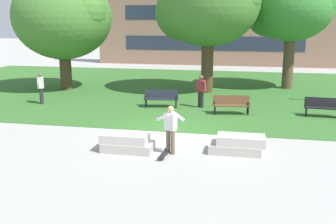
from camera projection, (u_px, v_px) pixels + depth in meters
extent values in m
plane|color=#A3A09B|center=(165.00, 132.00, 16.38)|extent=(140.00, 140.00, 0.00)
cube|color=#336628|center=(195.00, 90.00, 25.91)|extent=(40.00, 20.00, 0.02)
cube|color=#B2ADA3|center=(128.00, 147.00, 13.98)|extent=(1.80, 0.90, 0.32)
cube|color=#BBB6AB|center=(125.00, 138.00, 13.93)|extent=(1.66, 0.83, 0.32)
cube|color=#B2ADA3|center=(235.00, 148.00, 13.81)|extent=(1.80, 0.90, 0.32)
cube|color=#BBB6AB|center=(241.00, 140.00, 13.69)|extent=(1.66, 0.83, 0.32)
cylinder|color=brown|center=(173.00, 142.00, 13.59)|extent=(0.15, 0.15, 0.86)
cylinder|color=brown|center=(168.00, 141.00, 13.71)|extent=(0.15, 0.15, 0.86)
cube|color=white|center=(171.00, 122.00, 13.48)|extent=(0.46, 0.39, 0.60)
cylinder|color=white|center=(178.00, 116.00, 13.52)|extent=(0.53, 0.32, 0.34)
cylinder|color=white|center=(163.00, 117.00, 13.36)|extent=(0.53, 0.32, 0.34)
sphere|color=tan|center=(171.00, 109.00, 13.38)|extent=(0.22, 0.22, 0.22)
cube|color=black|center=(164.00, 154.00, 13.43)|extent=(0.24, 0.81, 0.02)
cube|color=black|center=(160.00, 158.00, 13.00)|extent=(0.21, 0.13, 0.06)
cube|color=black|center=(167.00, 149.00, 13.85)|extent=(0.21, 0.13, 0.06)
cylinder|color=silver|center=(165.00, 158.00, 13.21)|extent=(0.03, 0.06, 0.06)
cylinder|color=silver|center=(159.00, 158.00, 13.27)|extent=(0.03, 0.06, 0.06)
cylinder|color=silver|center=(169.00, 154.00, 13.63)|extent=(0.03, 0.06, 0.06)
cylinder|color=silver|center=(162.00, 153.00, 13.68)|extent=(0.03, 0.06, 0.06)
cube|color=black|center=(324.00, 108.00, 18.64)|extent=(1.83, 0.59, 0.05)
cube|color=black|center=(324.00, 102.00, 18.82)|extent=(1.80, 0.27, 0.46)
cube|color=black|center=(306.00, 105.00, 18.84)|extent=(0.09, 0.40, 0.04)
cylinder|color=black|center=(306.00, 113.00, 18.76)|extent=(0.07, 0.07, 0.41)
cylinder|color=black|center=(306.00, 111.00, 19.06)|extent=(0.07, 0.07, 0.41)
cube|color=brown|center=(231.00, 106.00, 19.19)|extent=(1.84, 0.68, 0.05)
cube|color=brown|center=(231.00, 100.00, 19.38)|extent=(1.80, 0.37, 0.46)
cube|color=black|center=(214.00, 103.00, 19.21)|extent=(0.11, 0.40, 0.04)
cube|color=black|center=(249.00, 103.00, 19.12)|extent=(0.11, 0.40, 0.04)
cylinder|color=black|center=(215.00, 111.00, 19.14)|extent=(0.07, 0.07, 0.41)
cylinder|color=black|center=(248.00, 111.00, 19.04)|extent=(0.07, 0.07, 0.41)
cylinder|color=black|center=(215.00, 109.00, 19.45)|extent=(0.07, 0.07, 0.41)
cylinder|color=black|center=(247.00, 110.00, 19.36)|extent=(0.07, 0.07, 0.41)
cube|color=#1E232D|center=(161.00, 99.00, 20.73)|extent=(1.84, 0.69, 0.05)
cube|color=#1E232D|center=(161.00, 94.00, 20.92)|extent=(1.80, 0.37, 0.46)
cube|color=black|center=(145.00, 97.00, 20.74)|extent=(0.11, 0.40, 0.04)
cube|color=black|center=(177.00, 97.00, 20.65)|extent=(0.11, 0.40, 0.04)
cylinder|color=black|center=(146.00, 104.00, 20.67)|extent=(0.07, 0.07, 0.41)
cylinder|color=black|center=(176.00, 104.00, 20.58)|extent=(0.07, 0.07, 0.41)
cylinder|color=black|center=(146.00, 103.00, 20.98)|extent=(0.07, 0.07, 0.41)
cylinder|color=black|center=(176.00, 103.00, 20.89)|extent=(0.07, 0.07, 0.41)
cylinder|color=#4C3823|center=(207.00, 62.00, 24.79)|extent=(0.75, 0.75, 3.82)
ellipsoid|color=#42752D|center=(209.00, 2.00, 23.95)|extent=(6.29, 6.29, 5.35)
sphere|color=#42752D|center=(182.00, 13.00, 25.02)|extent=(3.46, 3.46, 3.46)
cylinder|color=#4C3823|center=(66.00, 67.00, 25.82)|extent=(0.75, 0.75, 2.93)
ellipsoid|color=#42752D|center=(63.00, 17.00, 25.07)|extent=(6.28, 6.28, 5.34)
sphere|color=#42752D|center=(43.00, 27.00, 26.15)|extent=(3.46, 3.46, 3.46)
sphere|color=#42752D|center=(81.00, 12.00, 24.10)|extent=(3.14, 3.14, 3.14)
cylinder|color=brown|center=(289.00, 59.00, 26.06)|extent=(0.70, 0.70, 3.90)
ellipsoid|color=#387F33|center=(292.00, 6.00, 25.27)|extent=(5.27, 5.27, 4.48)
sphere|color=#387F33|center=(268.00, 15.00, 26.17)|extent=(2.90, 2.90, 2.90)
sphere|color=#387F33|center=(316.00, 1.00, 24.46)|extent=(2.64, 2.64, 2.64)
cylinder|color=#28282D|center=(41.00, 96.00, 21.52)|extent=(0.15, 0.15, 0.86)
cylinder|color=#28282D|center=(42.00, 96.00, 21.72)|extent=(0.15, 0.15, 0.86)
cube|color=white|center=(41.00, 83.00, 21.45)|extent=(0.33, 0.45, 0.60)
cylinder|color=white|center=(40.00, 83.00, 21.26)|extent=(0.15, 0.25, 0.56)
cylinder|color=white|center=(41.00, 82.00, 21.63)|extent=(0.15, 0.25, 0.56)
sphere|color=brown|center=(40.00, 75.00, 21.35)|extent=(0.22, 0.22, 0.22)
cylinder|color=#28282D|center=(199.00, 99.00, 20.78)|extent=(0.15, 0.15, 0.86)
cylinder|color=#28282D|center=(202.00, 100.00, 20.65)|extent=(0.15, 0.15, 0.86)
cube|color=maroon|center=(201.00, 86.00, 20.54)|extent=(0.47, 0.42, 0.60)
cylinder|color=maroon|center=(197.00, 84.00, 20.77)|extent=(0.24, 0.20, 0.56)
cylinder|color=maroon|center=(205.00, 86.00, 20.31)|extent=(0.24, 0.20, 0.56)
sphere|color=brown|center=(201.00, 77.00, 20.44)|extent=(0.22, 0.22, 0.22)
cube|color=#8E6B56|center=(213.00, 15.00, 38.63)|extent=(23.58, 1.00, 9.95)
cube|color=#232D3D|center=(212.00, 43.00, 38.78)|extent=(17.68, 0.03, 1.40)
cube|color=#232D3D|center=(213.00, 12.00, 38.09)|extent=(17.68, 0.03, 1.40)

